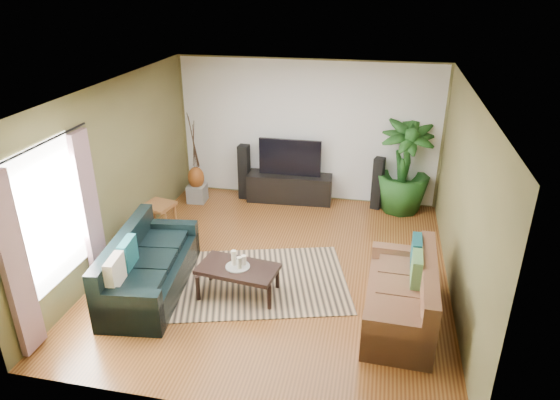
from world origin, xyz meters
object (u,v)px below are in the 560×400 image
(potted_plant, at_px, (404,167))
(pedestal, at_px, (197,193))
(coffee_table, at_px, (238,281))
(sofa_left, at_px, (150,263))
(vase, at_px, (196,178))
(sofa_right, at_px, (400,291))
(side_table, at_px, (159,217))
(speaker_left, at_px, (244,172))
(tv_stand, at_px, (290,188))
(speaker_right, at_px, (378,183))
(television, at_px, (290,157))

(potted_plant, height_order, pedestal, potted_plant)
(coffee_table, xyz_separation_m, pedestal, (-1.66, 2.85, -0.05))
(sofa_left, relative_size, vase, 4.69)
(pedestal, bearing_deg, sofa_right, -37.75)
(sofa_right, bearing_deg, side_table, -110.73)
(vase, relative_size, side_table, 0.87)
(potted_plant, bearing_deg, coffee_table, -124.26)
(sofa_left, distance_m, speaker_left, 3.39)
(sofa_right, xyz_separation_m, tv_stand, (-2.06, 3.37, -0.15))
(coffee_table, relative_size, potted_plant, 0.62)
(sofa_right, height_order, tv_stand, sofa_right)
(coffee_table, height_order, speaker_left, speaker_left)
(sofa_right, height_order, side_table, sofa_right)
(vase, height_order, side_table, vase)
(tv_stand, bearing_deg, side_table, -142.36)
(potted_plant, bearing_deg, pedestal, -173.92)
(speaker_right, bearing_deg, coffee_table, -103.85)
(television, bearing_deg, coffee_table, -91.77)
(sofa_right, bearing_deg, vase, -125.99)
(sofa_right, distance_m, coffee_table, 2.17)
(sofa_left, distance_m, pedestal, 3.03)
(sofa_left, relative_size, tv_stand, 1.25)
(sofa_left, height_order, vase, sofa_left)
(coffee_table, distance_m, vase, 3.31)
(sofa_right, relative_size, speaker_right, 1.82)
(speaker_left, relative_size, pedestal, 3.19)
(sofa_right, distance_m, side_table, 4.36)
(coffee_table, xyz_separation_m, tv_stand, (0.10, 3.26, 0.05))
(sofa_right, distance_m, potted_plant, 3.40)
(speaker_right, bearing_deg, sofa_right, -68.79)
(tv_stand, distance_m, pedestal, 1.81)
(speaker_right, bearing_deg, speaker_left, -164.40)
(tv_stand, distance_m, potted_plant, 2.20)
(vase, bearing_deg, pedestal, 0.00)
(coffee_table, distance_m, speaker_left, 3.34)
(tv_stand, bearing_deg, speaker_right, -3.33)
(television, distance_m, potted_plant, 2.12)
(speaker_left, distance_m, vase, 0.94)
(vase, bearing_deg, television, 13.22)
(television, relative_size, vase, 2.74)
(tv_stand, xyz_separation_m, speaker_left, (-0.90, -0.04, 0.27))
(television, relative_size, potted_plant, 0.69)
(tv_stand, distance_m, vase, 1.82)
(sofa_left, relative_size, sofa_right, 1.12)
(sofa_left, distance_m, potted_plant, 4.85)
(speaker_left, height_order, potted_plant, potted_plant)
(potted_plant, bearing_deg, sofa_right, -91.04)
(television, distance_m, pedestal, 1.95)
(speaker_left, xyz_separation_m, side_table, (-1.06, -1.67, -0.29))
(speaker_right, height_order, potted_plant, potted_plant)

